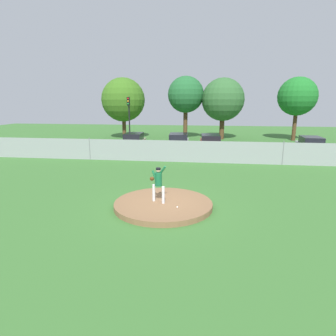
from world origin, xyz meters
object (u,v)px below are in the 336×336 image
Objects in this scene: baseball at (177,207)px; traffic_light_near at (129,113)px; parked_car_red at (210,144)px; traffic_cone_orange at (107,149)px; parked_car_champagne at (134,142)px; pitcher_youth at (158,181)px; parked_car_white at (311,146)px; parked_car_silver at (179,143)px.

traffic_light_near is (-7.22, 18.99, 3.24)m from baseball.
traffic_cone_orange is at bearing -173.30° from parked_car_red.
traffic_light_near reaches higher than parked_car_champagne.
parked_car_white is (11.49, 14.96, -0.46)m from pitcher_youth.
baseball is at bearing -33.53° from pitcher_youth.
pitcher_youth is 0.40× the size of parked_car_champagne.
parked_car_red is (-9.00, -0.04, 0.03)m from parked_car_white.
pitcher_youth is 3.11× the size of traffic_cone_orange.
pitcher_youth is 0.39× the size of parked_car_red.
traffic_light_near is (1.01, 4.61, 3.26)m from traffic_cone_orange.
pitcher_youth is 0.39× the size of parked_car_white.
parked_car_red is (7.42, 0.06, -0.01)m from parked_car_champagne.
parked_car_champagne is at bearing -179.65° from parked_car_white.
parked_car_red reaches higher than parked_car_white.
parked_car_silver is 1.05× the size of parked_car_champagne.
traffic_light_near is (-1.37, 3.51, 2.71)m from parked_car_champagne.
parked_car_silver is (-12.03, -0.05, 0.05)m from parked_car_white.
parked_car_silver is at bearing -31.00° from traffic_light_near.
parked_car_red is at bearing 84.23° from baseball.
parked_car_champagne reaches higher than baseball.
traffic_light_near reaches higher than parked_car_silver.
pitcher_youth is at bearing -62.05° from traffic_cone_orange.
baseball is at bearing -69.18° from traffic_light_near.
parked_car_white is at bearing -10.87° from traffic_light_near.
traffic_cone_orange is (-9.80, -1.15, -0.54)m from parked_car_red.
pitcher_youth reaches higher than parked_car_champagne.
parked_car_champagne reaches higher than parked_car_red.
pitcher_youth is 23.10× the size of baseball.
pitcher_youth reaches higher than traffic_cone_orange.
baseball is 0.02× the size of parked_car_champagne.
pitcher_youth reaches higher than parked_car_white.
parked_car_silver is (-0.53, 14.91, -0.41)m from pitcher_youth.
parked_car_silver is at bearing -179.78° from parked_car_white.
parked_car_silver is at bearing -179.94° from parked_car_red.
traffic_light_near is (-5.76, 3.46, 2.70)m from parked_car_silver.
traffic_light_near reaches higher than parked_car_red.
parked_car_champagne is 2.68m from traffic_cone_orange.
baseball is 15.62m from parked_car_red.
parked_car_red is at bearing 80.50° from pitcher_youth.
pitcher_youth is at bearing -127.54° from parked_car_white.
parked_car_champagne is 0.82× the size of traffic_light_near.
parked_car_champagne is 0.98× the size of parked_car_red.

